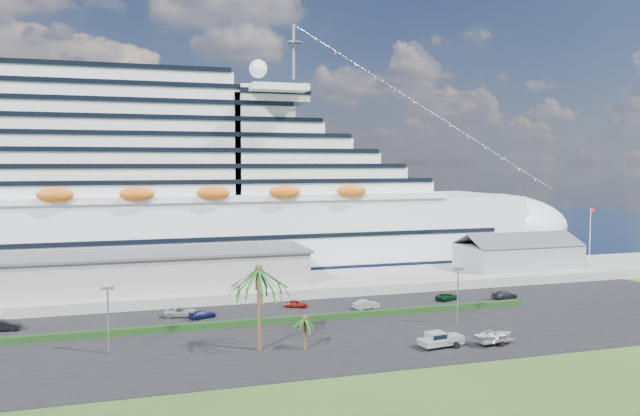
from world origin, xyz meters
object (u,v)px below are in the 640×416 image
object	(u,v)px
pickup_truck	(440,339)
parked_car_3	(203,314)
boat_trailer	(495,335)
cruise_ship	(149,196)

from	to	relation	value
pickup_truck	parked_car_3	bearing A→B (deg)	138.72
boat_trailer	cruise_ship	bearing A→B (deg)	121.59
cruise_ship	parked_car_3	world-z (taller)	cruise_ship
pickup_truck	boat_trailer	world-z (taller)	pickup_truck
parked_car_3	boat_trailer	size ratio (longest dim) A/B	0.64
cruise_ship	boat_trailer	size ratio (longest dim) A/B	28.67
pickup_truck	boat_trailer	xyz separation A→B (m)	(7.27, -0.97, 0.12)
parked_car_3	boat_trailer	xyz separation A→B (m)	(34.50, -24.87, 0.61)
parked_car_3	pickup_truck	size ratio (longest dim) A/B	0.72
cruise_ship	parked_car_3	size ratio (longest dim) A/B	44.90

